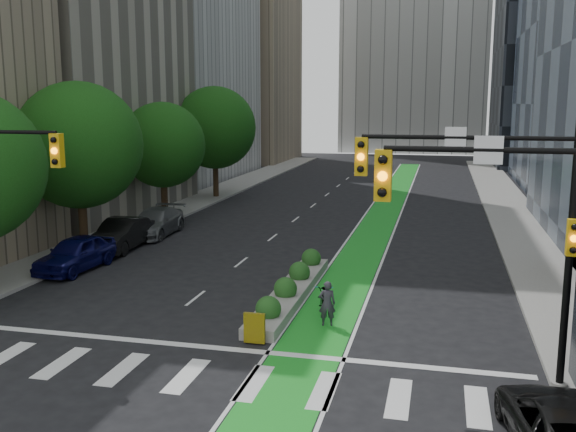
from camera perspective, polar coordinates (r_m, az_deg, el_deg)
The scene contains 18 objects.
ground at distance 19.96m, azimuth -7.88°, elevation -12.77°, with size 160.00×160.00×0.00m, color black.
sidewalk_left at distance 46.66m, azimuth -10.25°, elevation 0.49°, with size 3.60×90.00×0.15m, color gray.
sidewalk_right at distance 43.05m, azimuth 19.89°, elevation -0.75°, with size 3.60×90.00×0.15m, color gray.
bike_lane_paint at distance 47.86m, azimuth 8.72°, elevation 0.69°, with size 2.20×70.00×0.01m, color #1B9825.
building_tan_far at distance 87.47m, azimuth -4.51°, elevation 13.51°, with size 14.00×16.00×26.00m, color tan.
building_dark_end at distance 86.32m, azimuth 22.90°, elevation 13.48°, with size 14.00×18.00×28.00m, color black.
tree_mid at distance 34.19m, azimuth -18.09°, elevation 5.98°, with size 6.40×6.40×8.78m.
tree_midfar at distance 43.05m, azimuth -11.08°, elevation 6.20°, with size 5.60×5.60×7.76m.
tree_far at distance 52.26m, azimuth -6.53°, elevation 7.80°, with size 6.60×6.60×9.00m.
signal_right at distance 17.88m, azimuth 19.18°, elevation 0.14°, with size 5.82×0.51×7.20m.
signal_far_right at distance 13.55m, azimuth 22.24°, elevation -3.33°, with size 4.82×0.51×7.20m.
median_planter at distance 25.84m, azimuth 0.32°, elevation -6.44°, with size 1.20×10.26×1.10m.
bicycle at distance 24.40m, azimuth 3.26°, elevation -7.10°, with size 0.68×1.96×1.03m, color gray.
cyclist at distance 22.57m, azimuth 3.50°, elevation -7.77°, with size 0.59×0.39×1.61m, color #33303A.
parked_car_left_near at distance 31.36m, azimuth -18.34°, elevation -3.17°, with size 1.90×4.73×1.61m, color #0B0C46.
parked_car_left_mid at distance 35.07m, azimuth -14.59°, elevation -1.58°, with size 1.75×5.01×1.65m, color black.
parked_car_left_far at distance 38.39m, azimuth -11.72°, elevation -0.54°, with size 2.19×5.38×1.56m, color #525557.
parked_car_right at distance 16.23m, azimuth 22.80°, elevation -16.67°, with size 2.08×4.50×1.25m, color black.
Camera 1 is at (6.85, -17.08, 7.72)m, focal length 40.00 mm.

